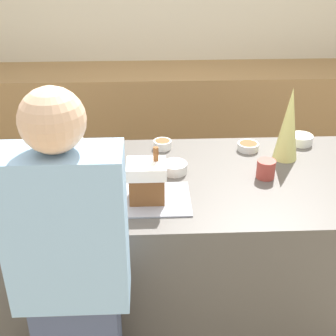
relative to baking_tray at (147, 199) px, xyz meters
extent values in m
plane|color=#C6B28E|center=(0.21, 0.20, -0.92)|extent=(12.00, 12.00, 0.00)
cube|color=beige|center=(0.21, 2.32, 0.38)|extent=(8.00, 0.05, 2.60)
cube|color=#9E7547|center=(0.21, 1.99, -0.45)|extent=(6.00, 0.60, 0.94)
cube|color=#514C47|center=(0.21, 0.20, -0.46)|extent=(1.88, 0.94, 0.91)
cube|color=#9E9EA8|center=(0.00, 0.00, 0.00)|extent=(0.40, 0.30, 0.01)
cube|color=brown|center=(0.00, 0.00, 0.07)|extent=(0.16, 0.13, 0.13)
cube|color=white|center=(0.00, 0.00, 0.16)|extent=(0.18, 0.15, 0.06)
cylinder|color=brown|center=(0.04, 0.02, 0.22)|extent=(0.02, 0.02, 0.07)
cone|color=#DBD675|center=(0.75, 0.40, 0.20)|extent=(0.13, 0.13, 0.40)
cylinder|color=white|center=(0.89, 0.57, 0.02)|extent=(0.13, 0.13, 0.05)
cylinder|color=white|center=(0.89, 0.57, 0.04)|extent=(0.11, 0.11, 0.01)
cylinder|color=silver|center=(0.57, 0.51, 0.02)|extent=(0.12, 0.12, 0.04)
cylinder|color=brown|center=(0.57, 0.51, 0.03)|extent=(0.10, 0.10, 0.01)
cylinder|color=white|center=(0.09, 0.55, 0.02)|extent=(0.10, 0.10, 0.05)
cylinder|color=brown|center=(0.09, 0.55, 0.04)|extent=(0.08, 0.08, 0.01)
cylinder|color=white|center=(0.14, 0.26, 0.02)|extent=(0.13, 0.13, 0.05)
cylinder|color=brown|center=(0.14, 0.26, 0.04)|extent=(0.11, 0.11, 0.01)
cylinder|color=#B24238|center=(0.60, 0.19, 0.04)|extent=(0.09, 0.09, 0.10)
cube|color=#8CB7E0|center=(-0.28, -0.49, 0.19)|extent=(0.43, 0.19, 0.63)
sphere|color=#DBAD89|center=(-0.28, -0.49, 0.61)|extent=(0.21, 0.21, 0.21)
cylinder|color=#DBAD89|center=(-0.28, -0.27, 0.32)|extent=(0.07, 0.43, 0.07)
camera|label=1|loc=(0.02, -1.85, 1.17)|focal=50.00mm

